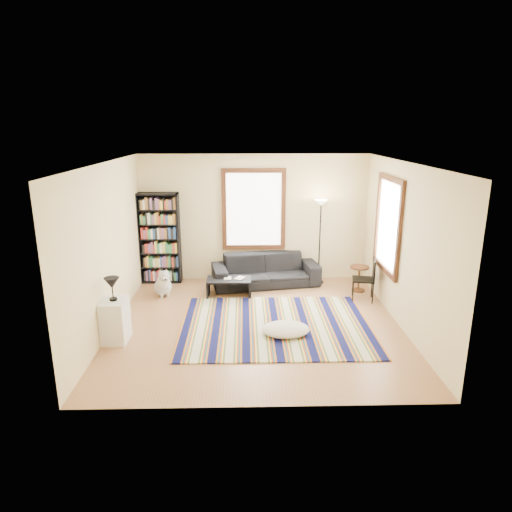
{
  "coord_description": "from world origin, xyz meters",
  "views": [
    {
      "loc": [
        -0.2,
        -7.44,
        3.37
      ],
      "look_at": [
        0.0,
        0.5,
        1.1
      ],
      "focal_mm": 32.0,
      "sensor_mm": 36.0,
      "label": 1
    }
  ],
  "objects_px": {
    "bookshelf": "(159,238)",
    "dog": "(163,282)",
    "side_table": "(359,279)",
    "coffee_table": "(229,287)",
    "white_cabinet": "(115,321)",
    "folding_chair": "(363,280)",
    "sofa": "(265,270)",
    "floor_cushion": "(286,329)",
    "floor_lamp": "(320,242)"
  },
  "relations": [
    {
      "from": "sofa",
      "to": "white_cabinet",
      "type": "relative_size",
      "value": 3.28
    },
    {
      "from": "coffee_table",
      "to": "floor_lamp",
      "type": "xyz_separation_m",
      "value": [
        1.96,
        0.74,
        0.75
      ]
    },
    {
      "from": "floor_cushion",
      "to": "folding_chair",
      "type": "bearing_deg",
      "value": 42.88
    },
    {
      "from": "side_table",
      "to": "white_cabinet",
      "type": "distance_m",
      "value": 5.02
    },
    {
      "from": "sofa",
      "to": "folding_chair",
      "type": "xyz_separation_m",
      "value": [
        1.9,
        -0.96,
        0.1
      ]
    },
    {
      "from": "side_table",
      "to": "sofa",
      "type": "bearing_deg",
      "value": 167.15
    },
    {
      "from": "sofa",
      "to": "coffee_table",
      "type": "relative_size",
      "value": 2.55
    },
    {
      "from": "dog",
      "to": "floor_cushion",
      "type": "bearing_deg",
      "value": -60.17
    },
    {
      "from": "folding_chair",
      "to": "dog",
      "type": "distance_m",
      "value": 4.07
    },
    {
      "from": "floor_cushion",
      "to": "sofa",
      "type": "bearing_deg",
      "value": 95.06
    },
    {
      "from": "coffee_table",
      "to": "dog",
      "type": "xyz_separation_m",
      "value": [
        -1.36,
        0.05,
        0.11
      ]
    },
    {
      "from": "floor_cushion",
      "to": "folding_chair",
      "type": "height_order",
      "value": "folding_chair"
    },
    {
      "from": "bookshelf",
      "to": "side_table",
      "type": "distance_m",
      "value": 4.4
    },
    {
      "from": "side_table",
      "to": "white_cabinet",
      "type": "relative_size",
      "value": 0.77
    },
    {
      "from": "white_cabinet",
      "to": "folding_chair",
      "type": "bearing_deg",
      "value": 21.68
    },
    {
      "from": "white_cabinet",
      "to": "dog",
      "type": "bearing_deg",
      "value": 79.79
    },
    {
      "from": "bookshelf",
      "to": "floor_cushion",
      "type": "bearing_deg",
      "value": -47.65
    },
    {
      "from": "folding_chair",
      "to": "dog",
      "type": "height_order",
      "value": "folding_chair"
    },
    {
      "from": "side_table",
      "to": "dog",
      "type": "height_order",
      "value": "dog"
    },
    {
      "from": "coffee_table",
      "to": "folding_chair",
      "type": "distance_m",
      "value": 2.71
    },
    {
      "from": "bookshelf",
      "to": "dog",
      "type": "bearing_deg",
      "value": -78.31
    },
    {
      "from": "side_table",
      "to": "dog",
      "type": "bearing_deg",
      "value": -177.99
    },
    {
      "from": "side_table",
      "to": "folding_chair",
      "type": "relative_size",
      "value": 0.63
    },
    {
      "from": "side_table",
      "to": "dog",
      "type": "distance_m",
      "value": 4.1
    },
    {
      "from": "floor_lamp",
      "to": "floor_cushion",
      "type": "bearing_deg",
      "value": -110.1
    },
    {
      "from": "side_table",
      "to": "bookshelf",
      "type": "bearing_deg",
      "value": 170.5
    },
    {
      "from": "side_table",
      "to": "white_cabinet",
      "type": "xyz_separation_m",
      "value": [
        -4.5,
        -2.22,
        0.08
      ]
    },
    {
      "from": "coffee_table",
      "to": "dog",
      "type": "relative_size",
      "value": 1.57
    },
    {
      "from": "floor_cushion",
      "to": "side_table",
      "type": "relative_size",
      "value": 1.49
    },
    {
      "from": "side_table",
      "to": "coffee_table",
      "type": "bearing_deg",
      "value": -175.89
    },
    {
      "from": "bookshelf",
      "to": "floor_cushion",
      "type": "xyz_separation_m",
      "value": [
        2.55,
        -2.79,
        -0.9
      ]
    },
    {
      "from": "folding_chair",
      "to": "dog",
      "type": "relative_size",
      "value": 1.5
    },
    {
      "from": "floor_lamp",
      "to": "side_table",
      "type": "distance_m",
      "value": 1.15
    },
    {
      "from": "floor_lamp",
      "to": "side_table",
      "type": "height_order",
      "value": "floor_lamp"
    },
    {
      "from": "floor_cushion",
      "to": "floor_lamp",
      "type": "distance_m",
      "value": 2.91
    },
    {
      "from": "sofa",
      "to": "dog",
      "type": "xyz_separation_m",
      "value": [
        -2.14,
        -0.59,
        -0.05
      ]
    },
    {
      "from": "sofa",
      "to": "white_cabinet",
      "type": "bearing_deg",
      "value": -143.66
    },
    {
      "from": "coffee_table",
      "to": "dog",
      "type": "bearing_deg",
      "value": 177.82
    },
    {
      "from": "sofa",
      "to": "folding_chair",
      "type": "height_order",
      "value": "folding_chair"
    },
    {
      "from": "dog",
      "to": "bookshelf",
      "type": "bearing_deg",
      "value": 80.75
    },
    {
      "from": "folding_chair",
      "to": "white_cabinet",
      "type": "relative_size",
      "value": 1.23
    },
    {
      "from": "floor_cushion",
      "to": "coffee_table",
      "type": "bearing_deg",
      "value": 118.06
    },
    {
      "from": "floor_cushion",
      "to": "folding_chair",
      "type": "xyz_separation_m",
      "value": [
        1.68,
        1.56,
        0.33
      ]
    },
    {
      "from": "coffee_table",
      "to": "side_table",
      "type": "height_order",
      "value": "side_table"
    },
    {
      "from": "floor_cushion",
      "to": "folding_chair",
      "type": "relative_size",
      "value": 0.94
    },
    {
      "from": "floor_lamp",
      "to": "folding_chair",
      "type": "bearing_deg",
      "value": -55.92
    },
    {
      "from": "coffee_table",
      "to": "floor_lamp",
      "type": "distance_m",
      "value": 2.23
    },
    {
      "from": "bookshelf",
      "to": "folding_chair",
      "type": "height_order",
      "value": "bookshelf"
    },
    {
      "from": "bookshelf",
      "to": "side_table",
      "type": "bearing_deg",
      "value": -9.5
    },
    {
      "from": "sofa",
      "to": "coffee_table",
      "type": "bearing_deg",
      "value": -150.45
    }
  ]
}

